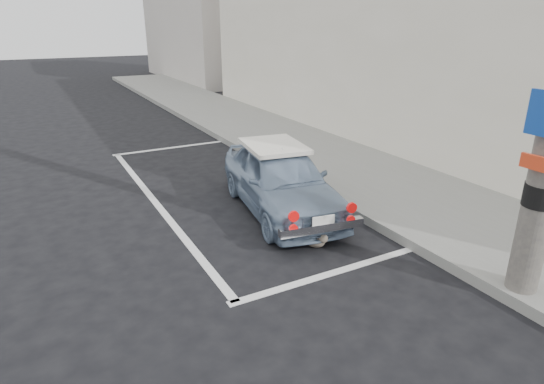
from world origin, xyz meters
The scene contains 9 objects.
ground centered at (0.00, 0.00, 0.00)m, with size 80.00×80.00×0.00m, color black.
sidewalk centered at (3.20, 2.00, 0.07)m, with size 2.80×40.00×0.15m, color slate.
shop_building centered at (6.33, 4.00, 3.49)m, with size 3.50×18.00×7.00m.
building_far centered at (6.35, 20.00, 4.00)m, with size 3.50×10.00×8.00m, color #BAB0A8.
pline_rear centered at (0.50, -0.50, 0.00)m, with size 3.00×0.12×0.01m, color silver.
pline_front centered at (0.50, 6.50, 0.00)m, with size 3.00×0.12×0.01m, color silver.
pline_side centered at (-0.90, 3.00, 0.00)m, with size 0.12×7.00×0.01m, color silver.
retro_coupe centered at (0.90, 1.63, 0.57)m, with size 1.80×3.45×1.12m.
cat centered at (0.68, 0.22, 0.12)m, with size 0.32×0.49×0.27m.
Camera 1 is at (-2.66, -4.61, 3.06)m, focal length 30.00 mm.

